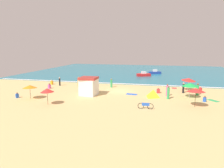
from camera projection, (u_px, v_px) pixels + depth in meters
The scene contains 29 objects.
ground_plane at pixel (118, 91), 31.45m from camera, with size 60.00×60.00×0.00m, color #D8B775.
ocean_water at pixel (136, 71), 58.24m from camera, with size 60.00×44.00×0.10m, color teal.
wave_breaker_foam at pixel (125, 84), 37.46m from camera, with size 57.00×0.70×0.01m, color white.
lifeguard_cabana at pixel (89, 86), 28.60m from camera, with size 2.55×2.43×2.75m.
beach_umbrella_0 at pixel (190, 85), 26.89m from camera, with size 3.04×3.05×2.20m.
beach_umbrella_1 at pixel (196, 90), 22.61m from camera, with size 2.53×2.55×2.42m.
beach_umbrella_2 at pixel (47, 90), 23.59m from camera, with size 2.17×2.16×2.13m.
beach_umbrella_3 at pixel (189, 79), 31.43m from camera, with size 3.21×3.21×2.23m.
beach_umbrella_4 at pixel (30, 87), 26.40m from camera, with size 2.40×2.41×2.02m.
beach_tent at pixel (153, 93), 27.62m from camera, with size 2.40×2.60×1.11m.
parked_bicycle at pixel (146, 106), 22.21m from camera, with size 1.82×0.16×0.76m.
beachgoer_0 at pixel (52, 82), 37.27m from camera, with size 0.41×0.41×0.91m.
beachgoer_1 at pixel (183, 88), 30.06m from camera, with size 0.43×0.43×1.69m.
beachgoer_2 at pixel (17, 95), 27.21m from camera, with size 0.52×0.52×0.80m.
beachgoer_3 at pixel (111, 83), 34.44m from camera, with size 0.46×0.46×1.61m.
beachgoer_4 at pixel (167, 90), 27.98m from camera, with size 0.36×0.36×1.83m.
beachgoer_5 at pixel (49, 86), 33.47m from camera, with size 0.50×0.50×0.95m.
beachgoer_6 at pixel (200, 89), 31.19m from camera, with size 0.59×0.59×0.88m.
beachgoer_7 at pixel (197, 90), 28.62m from camera, with size 0.49×0.49×1.84m.
beachgoer_8 at pixel (60, 82), 36.11m from camera, with size 0.38×0.38×1.59m.
beachgoer_9 at pixel (205, 99), 25.21m from camera, with size 0.47×0.47×0.83m.
beachgoer_10 at pixel (168, 93), 26.47m from camera, with size 0.39×0.39×1.85m.
beachgoer_11 at pixel (79, 82), 35.00m from camera, with size 0.51×0.51×1.85m.
beachgoer_12 at pixel (158, 91), 30.15m from camera, with size 0.52×0.52×0.84m.
beach_towel_0 at pixel (213, 101), 25.78m from camera, with size 1.60×1.73×0.01m.
beach_towel_1 at pixel (174, 88), 33.86m from camera, with size 0.84×1.06×0.01m.
beach_towel_2 at pixel (132, 94), 29.35m from camera, with size 1.79×1.13×0.01m.
small_boat_0 at pixel (155, 72), 52.19m from camera, with size 3.45×2.09×1.19m.
small_boat_1 at pixel (144, 75), 47.62m from camera, with size 3.64×2.37×1.20m.
Camera 1 is at (5.93, -30.12, 6.98)m, focal length 30.52 mm.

